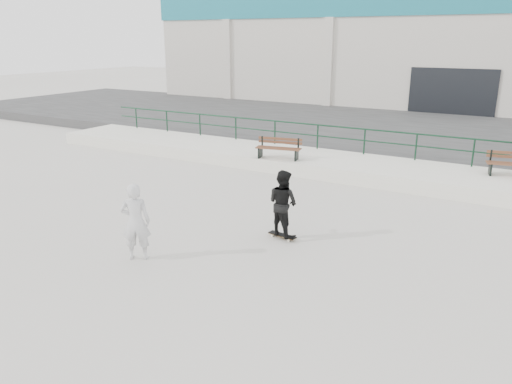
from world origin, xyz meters
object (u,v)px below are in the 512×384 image
Objects in this scene: skateboard at (282,235)px; seated_skater at (136,222)px; standing_skater at (283,203)px; bench_left at (279,148)px.

seated_skater reaches higher than skateboard.
standing_skater is at bearing 0.00° from skateboard.
seated_skater is (-2.35, -2.79, 0.84)m from skateboard.
skateboard is 0.47× the size of standing_skater.
skateboard is 3.74m from seated_skater.
seated_skater is at bearing -121.78° from skateboard.
seated_skater is at bearing 65.83° from standing_skater.
skateboard is 0.44× the size of seated_skater.
standing_skater reaches higher than bench_left.
seated_skater is at bearing -96.36° from bench_left.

